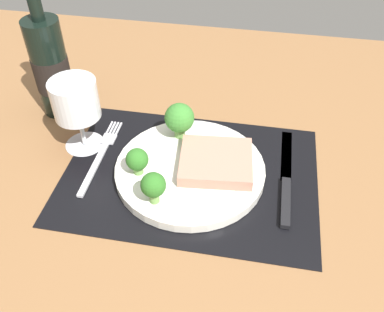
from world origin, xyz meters
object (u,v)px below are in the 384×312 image
(fork, at_px, (101,155))
(wine_glass, at_px, (76,103))
(wine_bottle, at_px, (51,66))
(knife, at_px, (286,182))
(steak, at_px, (216,162))
(plate, at_px, (190,170))

(fork, xyz_separation_m, wine_glass, (-0.04, 0.03, 0.09))
(fork, xyz_separation_m, wine_bottle, (-0.12, 0.12, 0.09))
(knife, bearing_deg, steak, 178.58)
(plate, height_order, wine_glass, wine_glass)
(steak, distance_m, fork, 0.20)
(plate, height_order, knife, plate)
(steak, xyz_separation_m, wine_bottle, (-0.33, 0.13, 0.07))
(steak, bearing_deg, wine_bottle, 158.83)
(knife, xyz_separation_m, wine_bottle, (-0.44, 0.13, 0.09))
(fork, bearing_deg, wine_bottle, 134.54)
(plate, bearing_deg, steak, 11.48)
(wine_glass, bearing_deg, steak, -7.72)
(wine_bottle, bearing_deg, plate, -25.31)
(wine_bottle, xyz_separation_m, wine_glass, (0.09, -0.09, -0.01))
(fork, height_order, wine_bottle, wine_bottle)
(knife, distance_m, wine_bottle, 0.47)
(plate, xyz_separation_m, wine_glass, (-0.20, 0.04, 0.08))
(knife, bearing_deg, fork, 178.51)
(fork, height_order, knife, knife)
(wine_bottle, relative_size, wine_glass, 2.10)
(plate, bearing_deg, fork, 174.97)
(knife, bearing_deg, plate, -177.97)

